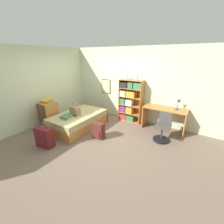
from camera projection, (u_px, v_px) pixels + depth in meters
ground_plane at (96, 133)px, 4.75m from camera, size 14.00×14.00×0.00m
wall_back at (122, 84)px, 5.62m from camera, size 10.00×0.09×2.60m
wall_left at (49, 85)px, 5.34m from camera, size 0.06×10.00×2.60m
bed at (79, 121)px, 5.05m from camera, size 1.14×1.83×0.48m
handbag at (75, 111)px, 4.81m from camera, size 0.32×0.19×0.44m
book_stack_on_bed at (67, 117)px, 4.63m from camera, size 0.33×0.39×0.08m
suitcase at (45, 137)px, 3.96m from camera, size 0.48×0.32×0.68m
dresser at (49, 115)px, 5.04m from camera, size 0.48×0.51×0.86m
magazine_pile_on_dresser at (47, 101)px, 4.93m from camera, size 0.32×0.38×0.08m
bookcase at (129, 101)px, 5.42m from camera, size 0.84×0.34×1.52m
bottle_green at (127, 76)px, 5.19m from camera, size 0.06×0.06×0.26m
bottle_brown at (137, 78)px, 4.98m from camera, size 0.07×0.07×0.19m
desk at (164, 115)px, 4.76m from camera, size 1.33×0.54×0.75m
desk_lamp at (179, 102)px, 4.46m from camera, size 0.18×0.13×0.37m
desk_chair at (162, 132)px, 4.26m from camera, size 0.45×0.45×0.82m
backpack at (99, 131)px, 4.39m from camera, size 0.33×0.23×0.47m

